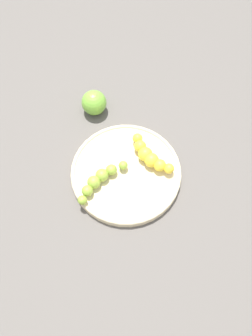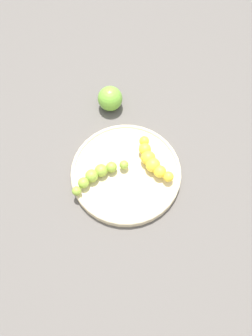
{
  "view_description": "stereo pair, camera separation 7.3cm",
  "coord_description": "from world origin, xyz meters",
  "px_view_note": "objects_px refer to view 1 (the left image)",
  "views": [
    {
      "loc": [
        -0.22,
        -0.27,
        0.76
      ],
      "look_at": [
        0.0,
        0.0,
        0.04
      ],
      "focal_mm": 35.32,
      "sensor_mm": 36.0,
      "label": 1
    },
    {
      "loc": [
        -0.16,
        -0.31,
        0.76
      ],
      "look_at": [
        0.0,
        0.0,
        0.04
      ],
      "focal_mm": 35.32,
      "sensor_mm": 36.0,
      "label": 2
    }
  ],
  "objects_px": {
    "banana_green": "(99,180)",
    "banana_yellow": "(149,156)",
    "fruit_bowl": "(126,172)",
    "apple_green": "(94,103)"
  },
  "relations": [
    {
      "from": "fruit_bowl",
      "to": "banana_yellow",
      "type": "height_order",
      "value": "banana_yellow"
    },
    {
      "from": "fruit_bowl",
      "to": "banana_yellow",
      "type": "relative_size",
      "value": 1.98
    },
    {
      "from": "fruit_bowl",
      "to": "banana_green",
      "type": "height_order",
      "value": "banana_green"
    },
    {
      "from": "fruit_bowl",
      "to": "apple_green",
      "type": "distance_m",
      "value": 0.22
    },
    {
      "from": "fruit_bowl",
      "to": "banana_yellow",
      "type": "distance_m",
      "value": 0.07
    },
    {
      "from": "banana_green",
      "to": "apple_green",
      "type": "distance_m",
      "value": 0.23
    },
    {
      "from": "fruit_bowl",
      "to": "apple_green",
      "type": "relative_size",
      "value": 4.05
    },
    {
      "from": "fruit_bowl",
      "to": "apple_green",
      "type": "bearing_deg",
      "value": 74.77
    },
    {
      "from": "banana_green",
      "to": "banana_yellow",
      "type": "height_order",
      "value": "banana_yellow"
    },
    {
      "from": "fruit_bowl",
      "to": "apple_green",
      "type": "xyz_separation_m",
      "value": [
        0.06,
        0.21,
        0.02
      ]
    }
  ]
}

